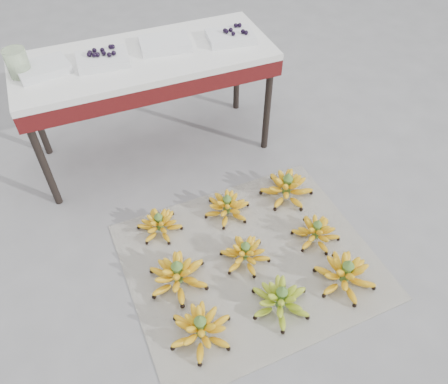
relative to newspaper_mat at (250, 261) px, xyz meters
name	(u,v)px	position (x,y,z in m)	size (l,w,h in m)	color
ground	(231,265)	(-0.10, 0.01, 0.00)	(60.00, 60.00, 0.00)	slate
newspaper_mat	(250,261)	(0.00, 0.00, 0.00)	(1.25, 1.05, 0.01)	silver
bunch_front_left	(201,329)	(-0.38, -0.29, 0.06)	(0.30, 0.30, 0.18)	yellow
bunch_front_center	(281,300)	(0.02, -0.30, 0.06)	(0.31, 0.31, 0.18)	olive
bunch_front_right	(345,274)	(0.38, -0.29, 0.07)	(0.35, 0.35, 0.18)	yellow
bunch_mid_left	(178,275)	(-0.39, 0.02, 0.07)	(0.32, 0.32, 0.19)	yellow
bunch_mid_center	(245,253)	(-0.02, 0.02, 0.06)	(0.31, 0.31, 0.16)	yellow
bunch_mid_right	(316,232)	(0.39, 0.00, 0.06)	(0.29, 0.29, 0.15)	yellow
bunch_back_left	(159,224)	(-0.38, 0.37, 0.05)	(0.29, 0.29, 0.15)	yellow
bunch_back_center	(227,207)	(0.01, 0.35, 0.06)	(0.32, 0.32, 0.16)	yellow
bunch_back_right	(287,188)	(0.39, 0.34, 0.07)	(0.40, 0.40, 0.19)	yellow
vendor_table	(146,67)	(-0.20, 1.04, 0.61)	(1.43, 0.57, 0.69)	black
tray_far_left	(43,68)	(-0.73, 1.06, 0.71)	(0.29, 0.23, 0.04)	silver
tray_left	(102,59)	(-0.43, 1.04, 0.71)	(0.28, 0.21, 0.07)	silver
tray_right	(165,44)	(-0.07, 1.07, 0.71)	(0.30, 0.23, 0.04)	silver
tray_far_right	(231,36)	(0.30, 1.01, 0.71)	(0.28, 0.22, 0.07)	silver
glass_jar	(18,63)	(-0.84, 1.07, 0.76)	(0.11, 0.11, 0.14)	#D6F1BF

